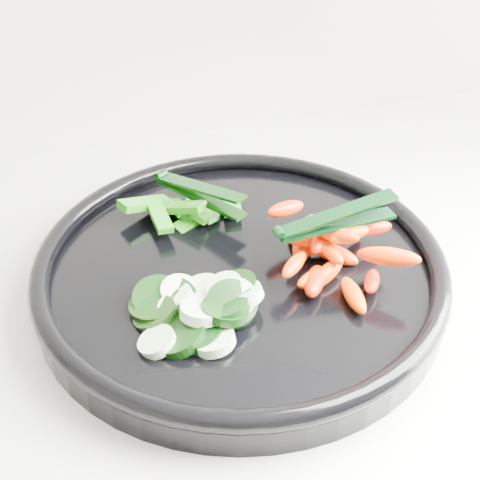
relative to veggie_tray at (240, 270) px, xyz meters
name	(u,v)px	position (x,y,z in m)	size (l,w,h in m)	color
veggie_tray	(240,270)	(0.00, 0.00, 0.00)	(0.47, 0.47, 0.04)	black
cucumber_pile	(194,308)	(-0.06, -0.05, 0.01)	(0.12, 0.11, 0.04)	black
carrot_pile	(329,249)	(0.08, -0.02, 0.02)	(0.13, 0.15, 0.05)	#F35F00
pepper_pile	(187,209)	(-0.03, 0.09, 0.01)	(0.13, 0.08, 0.03)	#126409
tong_carrot	(334,220)	(0.08, -0.02, 0.05)	(0.11, 0.02, 0.02)	black
tong_pepper	(197,191)	(-0.01, 0.10, 0.03)	(0.07, 0.10, 0.02)	black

